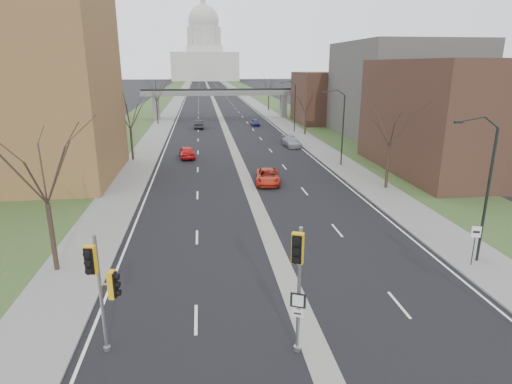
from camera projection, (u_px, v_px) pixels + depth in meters
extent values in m
plane|color=black|center=(311.00, 337.00, 18.71)|extent=(700.00, 700.00, 0.00)
cube|color=black|center=(212.00, 96.00, 161.27)|extent=(20.00, 600.00, 0.01)
cube|color=gray|center=(212.00, 96.00, 161.27)|extent=(1.20, 600.00, 0.02)
cube|color=gray|center=(244.00, 96.00, 162.71)|extent=(4.00, 600.00, 0.12)
cube|color=gray|center=(180.00, 96.00, 159.79)|extent=(4.00, 600.00, 0.12)
cube|color=#2B441F|center=(259.00, 96.00, 163.44)|extent=(8.00, 600.00, 0.10)
cube|color=#2B441F|center=(163.00, 96.00, 159.06)|extent=(8.00, 600.00, 0.10)
cube|color=#492C22|center=(464.00, 117.00, 46.52)|extent=(16.00, 20.00, 12.00)
cube|color=#4E4D48|center=(401.00, 90.00, 69.39)|extent=(18.00, 22.00, 15.00)
cube|color=#492C22|center=(332.00, 98.00, 86.48)|extent=(14.00, 14.00, 10.00)
cube|color=slate|center=(156.00, 108.00, 92.32)|extent=(1.20, 2.50, 5.00)
cube|color=slate|center=(283.00, 106.00, 95.73)|extent=(1.20, 2.50, 5.00)
cube|color=slate|center=(220.00, 93.00, 93.17)|extent=(34.00, 3.00, 1.00)
cube|color=black|center=(220.00, 90.00, 92.97)|extent=(34.00, 0.15, 0.50)
cube|color=#BCB7AC|center=(205.00, 67.00, 319.97)|extent=(48.00, 42.00, 20.00)
cube|color=#BCB7AC|center=(204.00, 50.00, 316.54)|extent=(26.00, 26.00, 5.00)
cylinder|color=#BCB7AC|center=(204.00, 37.00, 313.96)|extent=(22.00, 22.00, 14.00)
sphere|color=#BCB7AC|center=(203.00, 21.00, 310.81)|extent=(22.00, 22.00, 22.00)
cylinder|color=#BCB7AC|center=(203.00, 4.00, 307.52)|extent=(3.60, 3.60, 4.50)
cylinder|color=black|center=(487.00, 197.00, 24.67)|extent=(0.16, 0.16, 8.00)
cube|color=black|center=(460.00, 122.00, 23.14)|extent=(0.45, 0.18, 0.14)
cylinder|color=black|center=(343.00, 131.00, 49.38)|extent=(0.16, 0.16, 8.00)
cube|color=black|center=(325.00, 92.00, 47.85)|extent=(0.45, 0.18, 0.14)
cylinder|color=black|center=(295.00, 109.00, 74.09)|extent=(0.16, 0.16, 8.00)
cube|color=black|center=(282.00, 83.00, 72.56)|extent=(0.45, 0.18, 0.14)
cylinder|color=#382B21|center=(52.00, 237.00, 24.12)|extent=(0.28, 0.28, 4.00)
cylinder|color=#382B21|center=(132.00, 145.00, 52.67)|extent=(0.28, 0.28, 3.75)
cylinder|color=#382B21|center=(157.00, 113.00, 84.91)|extent=(0.28, 0.28, 4.25)
cylinder|color=#382B21|center=(387.00, 167.00, 40.59)|extent=(0.28, 0.28, 4.00)
cylinder|color=#382B21|center=(305.00, 124.00, 72.03)|extent=(0.28, 0.28, 3.50)
cylinder|color=#382B21|center=(269.00, 102.00, 109.94)|extent=(0.28, 0.28, 4.25)
cylinder|color=gray|center=(101.00, 295.00, 17.11)|extent=(0.14, 0.14, 5.20)
cylinder|color=gray|center=(107.00, 348.00, 17.82)|extent=(0.28, 0.28, 0.20)
cube|color=#E49F0D|center=(91.00, 260.00, 16.11)|extent=(0.49, 0.47, 1.15)
cube|color=#E49F0D|center=(112.00, 285.00, 16.93)|extent=(0.47, 0.49, 1.15)
cylinder|color=gray|center=(299.00, 292.00, 17.07)|extent=(0.15, 0.15, 5.51)
cylinder|color=gray|center=(297.00, 348.00, 17.83)|extent=(0.30, 0.30, 0.21)
cube|color=#E49F0D|center=(298.00, 248.00, 15.97)|extent=(0.58, 0.57, 1.22)
cube|color=black|center=(299.00, 299.00, 17.16)|extent=(0.60, 0.31, 0.64)
cube|color=silver|center=(298.00, 312.00, 17.32)|extent=(0.45, 0.24, 0.32)
cylinder|color=black|center=(473.00, 248.00, 24.92)|extent=(0.06, 0.06, 2.10)
cube|color=silver|center=(476.00, 232.00, 24.62)|extent=(0.51, 0.19, 0.67)
imported|color=red|center=(187.00, 152.00, 54.43)|extent=(2.30, 4.72, 1.55)
imported|color=black|center=(199.00, 124.00, 79.76)|extent=(1.72, 4.75, 1.56)
imported|color=red|center=(268.00, 176.00, 42.81)|extent=(2.98, 5.37, 1.42)
imported|color=gray|center=(292.00, 142.00, 62.07)|extent=(2.42, 5.08, 1.43)
imported|color=navy|center=(255.00, 123.00, 83.27)|extent=(1.57, 3.65, 1.23)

